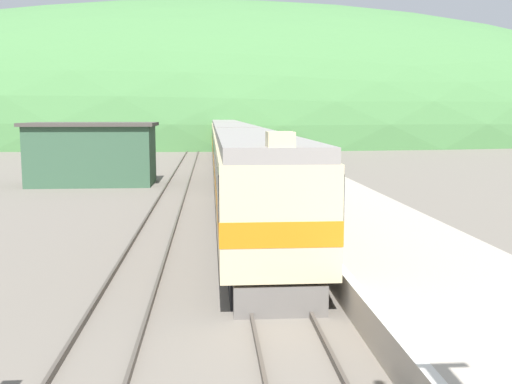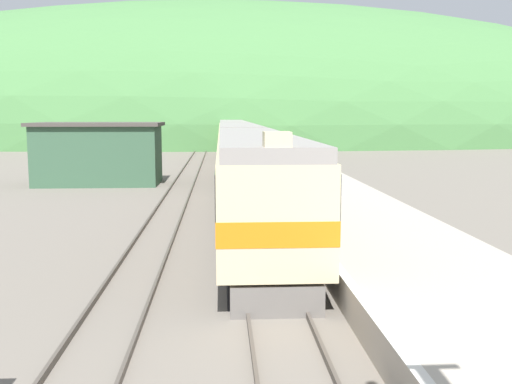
% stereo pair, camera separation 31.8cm
% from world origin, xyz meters
% --- Properties ---
extents(track_main, '(1.52, 180.00, 0.16)m').
position_xyz_m(track_main, '(0.00, 70.00, 0.08)').
color(track_main, '#4C443D').
rests_on(track_main, ground).
extents(track_siding, '(1.51, 180.00, 0.16)m').
position_xyz_m(track_siding, '(-3.93, 70.00, 0.08)').
color(track_siding, '#4C443D').
rests_on(track_siding, ground).
extents(platform, '(5.33, 140.00, 0.87)m').
position_xyz_m(platform, '(4.28, 50.00, 0.43)').
color(platform, '#ADA393').
rests_on(platform, ground).
extents(distant_hills, '(193.35, 87.01, 51.56)m').
position_xyz_m(distant_hills, '(0.00, 120.03, 0.00)').
color(distant_hills, '#477A42').
rests_on(distant_hills, ground).
extents(station_shed, '(8.72, 5.15, 4.28)m').
position_xyz_m(station_shed, '(-9.77, 41.50, 2.16)').
color(station_shed, '#385B42').
rests_on(station_shed, ground).
extents(express_train_lead_car, '(2.97, 20.03, 4.46)m').
position_xyz_m(express_train_lead_car, '(0.00, 23.05, 2.24)').
color(express_train_lead_car, black).
rests_on(express_train_lead_car, ground).
extents(carriage_second, '(2.96, 20.30, 4.10)m').
position_xyz_m(carriage_second, '(0.00, 44.33, 2.23)').
color(carriage_second, black).
rests_on(carriage_second, ground).
extents(carriage_third, '(2.96, 20.30, 4.10)m').
position_xyz_m(carriage_third, '(0.00, 65.51, 2.23)').
color(carriage_third, black).
rests_on(carriage_third, ground).
extents(carriage_fourth, '(2.96, 20.30, 4.10)m').
position_xyz_m(carriage_fourth, '(0.00, 86.69, 2.23)').
color(carriage_fourth, black).
rests_on(carriage_fourth, ground).
extents(carriage_fifth, '(2.96, 20.30, 4.10)m').
position_xyz_m(carriage_fifth, '(0.00, 107.88, 2.23)').
color(carriage_fifth, black).
rests_on(carriage_fifth, ground).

